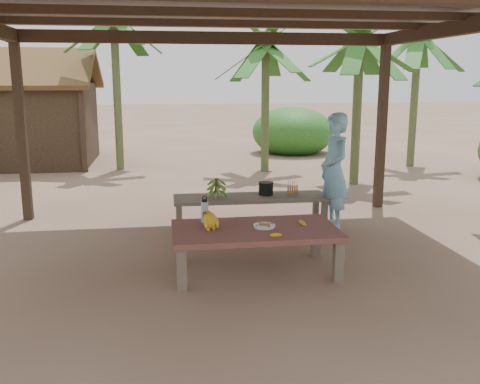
{
  "coord_description": "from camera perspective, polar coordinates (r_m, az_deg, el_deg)",
  "views": [
    {
      "loc": [
        -0.77,
        -5.99,
        2.1
      ],
      "look_at": [
        0.13,
        0.07,
        0.8
      ],
      "focal_mm": 40.0,
      "sensor_mm": 36.0,
      "label": 1
    }
  ],
  "objects": [
    {
      "name": "woman",
      "position": [
        7.64,
        10.0,
        2.18
      ],
      "size": [
        0.43,
        0.63,
        1.65
      ],
      "primitive_type": "imported",
      "rotation": [
        0.0,
        0.0,
        -1.5
      ],
      "color": "#6DADCF",
      "rests_on": "ground"
    },
    {
      "name": "banana_plant_far",
      "position": [
        13.64,
        18.43,
        14.42
      ],
      "size": [
        1.8,
        1.8,
        3.31
      ],
      "color": "#596638",
      "rests_on": "ground"
    },
    {
      "name": "banana_plant_ne",
      "position": [
        10.97,
        12.64,
        14.49
      ],
      "size": [
        1.8,
        1.8,
        3.12
      ],
      "color": "#596638",
      "rests_on": "ground"
    },
    {
      "name": "banana_plant_n",
      "position": [
        12.21,
        2.76,
        14.28
      ],
      "size": [
        1.8,
        1.8,
        3.08
      ],
      "color": "#596638",
      "rests_on": "ground"
    },
    {
      "name": "loose_banana_side",
      "position": [
        6.02,
        6.68,
        -3.28
      ],
      "size": [
        0.09,
        0.16,
        0.04
      ],
      "primitive_type": "ellipsoid",
      "rotation": [
        0.0,
        0.0,
        0.31
      ],
      "color": "yellow",
      "rests_on": "work_table"
    },
    {
      "name": "cooking_pot",
      "position": [
        7.75,
        2.78,
        0.35
      ],
      "size": [
        0.21,
        0.21,
        0.18
      ],
      "primitive_type": "cylinder",
      "color": "black",
      "rests_on": "bench"
    },
    {
      "name": "ripe_banana_bunch",
      "position": [
        5.87,
        -3.8,
        -2.9
      ],
      "size": [
        0.35,
        0.31,
        0.19
      ],
      "primitive_type": null,
      "rotation": [
        0.0,
        0.0,
        -0.14
      ],
      "color": "yellow",
      "rests_on": "work_table"
    },
    {
      "name": "bench",
      "position": [
        7.68,
        1.15,
        -0.85
      ],
      "size": [
        2.21,
        0.64,
        0.45
      ],
      "rotation": [
        0.0,
        0.0,
        -0.02
      ],
      "color": "brown",
      "rests_on": "ground"
    },
    {
      "name": "hut",
      "position": [
        14.51,
        -23.54,
        7.07
      ],
      "size": [
        4.4,
        3.43,
        2.85
      ],
      "color": "black",
      "rests_on": "ground"
    },
    {
      "name": "green_banana_stalk",
      "position": [
        7.58,
        -2.5,
        0.51
      ],
      "size": [
        0.26,
        0.26,
        0.29
      ],
      "primitive_type": null,
      "rotation": [
        0.0,
        0.0,
        -0.02
      ],
      "color": "#598C2D",
      "rests_on": "bench"
    },
    {
      "name": "water_flask",
      "position": [
        6.08,
        -3.78,
        -2.05
      ],
      "size": [
        0.08,
        0.08,
        0.31
      ],
      "color": "teal",
      "rests_on": "work_table"
    },
    {
      "name": "loose_banana_front",
      "position": [
        5.54,
        3.88,
        -4.6
      ],
      "size": [
        0.16,
        0.09,
        0.04
      ],
      "primitive_type": "ellipsoid",
      "rotation": [
        0.0,
        0.0,
        1.93
      ],
      "color": "yellow",
      "rests_on": "work_table"
    },
    {
      "name": "work_table",
      "position": [
        5.88,
        1.59,
        -4.47
      ],
      "size": [
        1.8,
        1.01,
        0.5
      ],
      "rotation": [
        0.0,
        0.0,
        -0.0
      ],
      "color": "brown",
      "rests_on": "ground"
    },
    {
      "name": "ground",
      "position": [
        6.39,
        -1.11,
        -7.2
      ],
      "size": [
        80.0,
        80.0,
        0.0
      ],
      "primitive_type": "plane",
      "color": "brown",
      "rests_on": "ground"
    },
    {
      "name": "banana_plant_nw",
      "position": [
        12.81,
        -13.29,
        16.53
      ],
      "size": [
        1.8,
        1.8,
        3.69
      ],
      "color": "#596638",
      "rests_on": "ground"
    },
    {
      "name": "skewer_rack",
      "position": [
        7.7,
        5.62,
        0.47
      ],
      "size": [
        0.18,
        0.08,
        0.24
      ],
      "primitive_type": null,
      "rotation": [
        0.0,
        0.0,
        -0.02
      ],
      "color": "#A57F47",
      "rests_on": "bench"
    },
    {
      "name": "plate",
      "position": [
        5.88,
        2.61,
        -3.64
      ],
      "size": [
        0.24,
        0.24,
        0.04
      ],
      "color": "white",
      "rests_on": "work_table"
    },
    {
      "name": "pavilion",
      "position": [
        6.06,
        -1.33,
        18.41
      ],
      "size": [
        6.6,
        5.6,
        2.95
      ],
      "color": "black",
      "rests_on": "ground"
    }
  ]
}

